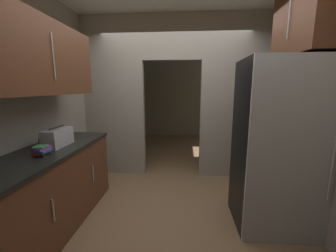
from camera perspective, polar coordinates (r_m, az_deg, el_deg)
The scene contains 9 objects.
ground at distance 2.93m, azimuth 0.26°, elevation -22.38°, with size 20.00×20.00×0.00m, color brown.
kitchen_partition at distance 3.72m, azimuth 1.97°, elevation 9.21°, with size 3.24×0.12×2.80m.
adjoining_room_shell at distance 5.90m, azimuth 2.85°, elevation 8.52°, with size 3.24×3.34×2.80m.
refrigerator at distance 2.63m, azimuth 27.51°, elevation -4.89°, with size 0.83×0.74×1.89m.
lower_cabinet_run at distance 2.78m, azimuth -29.42°, elevation -14.89°, with size 0.63×1.90×0.92m.
upper_cabinet_counterside at distance 2.56m, azimuth -32.33°, elevation 15.64°, with size 0.36×1.71×0.76m.
upper_cabinet_fridgeside at distance 2.85m, azimuth 33.85°, elevation 24.32°, with size 0.36×0.91×0.86m.
boombox at distance 2.73m, azimuth -27.96°, elevation -2.80°, with size 0.19×0.38×0.23m.
book_stack at distance 2.44m, azimuth -31.22°, elevation -5.76°, with size 0.14×0.17×0.10m.
Camera 1 is at (0.19, -2.46, 1.58)m, focal length 22.33 mm.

